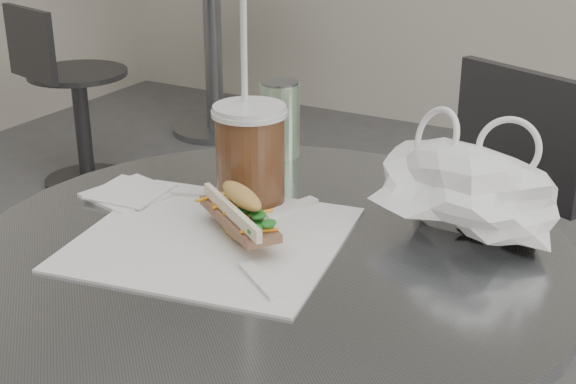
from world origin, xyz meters
The scene contains 10 objects.
bg_table centered at (-1.60, 2.40, 0.47)m, with size 0.70×0.70×0.74m.
chair_far centered at (0.03, 0.96, 0.35)m, with size 0.44×0.46×0.78m.
bg_chair centered at (-1.70, 1.58, 0.32)m, with size 0.38×0.41×0.71m.
sandwich_paper centered at (-0.07, 0.18, 0.74)m, with size 0.32×0.30×0.00m, color white.
banh_mi centered at (-0.04, 0.20, 0.77)m, with size 0.20×0.17×0.07m.
iced_coffee centered at (-0.09, 0.31, 0.81)m, with size 0.10×0.10×0.30m.
sunglasses centered at (0.24, 0.36, 0.76)m, with size 0.11×0.03×0.05m.
plastic_bag centered at (0.19, 0.35, 0.80)m, with size 0.23×0.17×0.11m, color white, non-canonical shape.
napkin_stack centered at (-0.25, 0.24, 0.74)m, with size 0.13×0.13×0.01m.
drink_can centered at (-0.15, 0.49, 0.80)m, with size 0.06×0.06×0.12m.
Camera 1 is at (0.46, -0.57, 1.18)m, focal length 50.00 mm.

